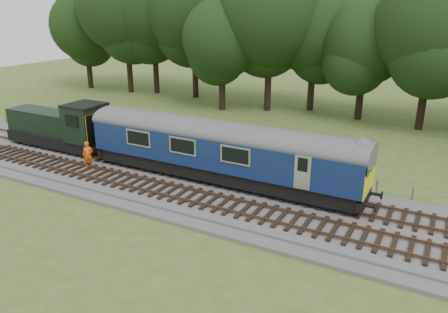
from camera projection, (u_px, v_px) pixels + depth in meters
The scene contains 9 objects.
ground at pixel (195, 190), 27.00m from camera, with size 120.00×120.00×0.00m, color #485A21.
ballast at pixel (195, 188), 26.94m from camera, with size 70.00×7.00×0.35m, color #4C4C4F.
track_north at pixel (206, 177), 28.02m from camera, with size 67.20×2.40×0.21m.
track_south at pixel (180, 193), 25.54m from camera, with size 67.20×2.40×0.21m.
fence at pixel (229, 168), 30.73m from camera, with size 64.00×0.12×1.00m, color #6B6054, non-canonical shape.
tree_line at pixel (308, 115), 45.23m from camera, with size 70.00×8.00×18.00m, color black, non-canonical shape.
dmu_railcar at pixel (220, 146), 26.85m from camera, with size 18.05×2.86×3.88m.
shunter_loco at pixel (61, 127), 33.33m from camera, with size 8.92×2.60×3.38m.
worker at pixel (88, 155), 29.45m from camera, with size 0.67×0.44×1.83m, color #FE610D.
Camera 1 is at (13.41, -20.91, 10.94)m, focal length 35.00 mm.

